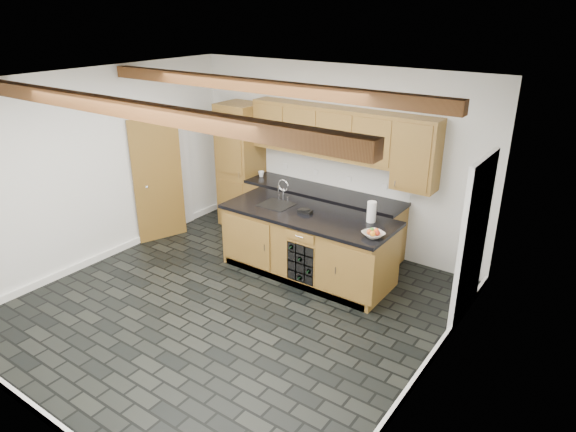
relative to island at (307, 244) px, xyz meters
The scene contains 10 objects.
ground 1.40m from the island, 103.42° to the right, with size 5.00×5.00×0.00m, color black.
room_shell 1.36m from the island, 117.44° to the right, with size 5.01×5.00×5.00m.
back_cabinetry 1.28m from the island, 125.62° to the left, with size 3.65×0.62×2.20m.
island is the anchor object (origin of this frame).
faucet 0.75m from the island, behind, with size 0.45×0.40×0.34m.
kitchen_scale 0.50m from the island, behind, with size 0.20×0.13×0.06m.
fruit_bowl 1.20m from the island, ahead, with size 0.26×0.26×0.06m, color beige.
fruit_cluster 1.21m from the island, ahead, with size 0.16×0.17×0.07m.
paper_towel 1.06m from the island, 16.27° to the left, with size 0.12×0.12×0.28m, color white.
mug 1.86m from the island, 149.05° to the left, with size 0.10×0.10×0.09m, color white.
Camera 1 is at (3.84, -4.18, 3.58)m, focal length 32.00 mm.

